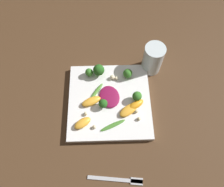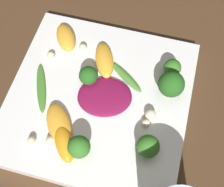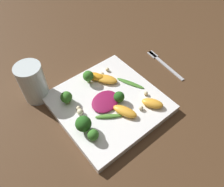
# 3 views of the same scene
# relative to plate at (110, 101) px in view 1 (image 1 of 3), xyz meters

# --- Properties ---
(ground_plane) EXTENTS (2.40, 2.40, 0.00)m
(ground_plane) POSITION_rel_plate_xyz_m (0.00, 0.00, -0.01)
(ground_plane) COLOR #4C331E
(plate) EXTENTS (0.28, 0.28, 0.02)m
(plate) POSITION_rel_plate_xyz_m (0.00, 0.00, 0.00)
(plate) COLOR white
(plate) RESTS_ON ground_plane
(drinking_glass) EXTENTS (0.07, 0.07, 0.12)m
(drinking_glass) POSITION_rel_plate_xyz_m (-0.16, -0.14, 0.05)
(drinking_glass) COLOR silver
(drinking_glass) RESTS_ON ground_plane
(fork) EXTENTS (0.17, 0.03, 0.01)m
(fork) POSITION_rel_plate_xyz_m (-0.03, 0.26, -0.01)
(fork) COLOR #B2B2B7
(fork) RESTS_ON ground_plane
(radicchio_leaf_0) EXTENTS (0.09, 0.10, 0.01)m
(radicchio_leaf_0) POSITION_rel_plate_xyz_m (-0.00, -0.01, 0.02)
(radicchio_leaf_0) COLOR maroon
(radicchio_leaf_0) RESTS_ON plate
(orange_segment_0) EXTENTS (0.06, 0.05, 0.02)m
(orange_segment_0) POSITION_rel_plate_xyz_m (-0.09, 0.02, 0.02)
(orange_segment_0) COLOR orange
(orange_segment_0) RESTS_ON plate
(orange_segment_1) EXTENTS (0.08, 0.07, 0.02)m
(orange_segment_1) POSITION_rel_plate_xyz_m (-0.06, 0.04, 0.02)
(orange_segment_1) COLOR #FCAD33
(orange_segment_1) RESTS_ON plate
(orange_segment_2) EXTENTS (0.07, 0.06, 0.02)m
(orange_segment_2) POSITION_rel_plate_xyz_m (0.09, 0.08, 0.02)
(orange_segment_2) COLOR #FCAD33
(orange_segment_2) RESTS_ON plate
(orange_segment_3) EXTENTS (0.07, 0.05, 0.02)m
(orange_segment_3) POSITION_rel_plate_xyz_m (0.06, 0.01, 0.02)
(orange_segment_3) COLOR #FCAD33
(orange_segment_3) RESTS_ON plate
(broccoli_floret_0) EXTENTS (0.04, 0.04, 0.05)m
(broccoli_floret_0) POSITION_rel_plate_xyz_m (0.04, -0.11, 0.04)
(broccoli_floret_0) COLOR #84AD5B
(broccoli_floret_0) RESTS_ON plate
(broccoli_floret_1) EXTENTS (0.03, 0.03, 0.04)m
(broccoli_floret_1) POSITION_rel_plate_xyz_m (0.02, 0.02, 0.03)
(broccoli_floret_1) COLOR #84AD5B
(broccoli_floret_1) RESTS_ON plate
(broccoli_floret_2) EXTENTS (0.03, 0.03, 0.04)m
(broccoli_floret_2) POSITION_rel_plate_xyz_m (-0.07, -0.09, 0.03)
(broccoli_floret_2) COLOR #7A9E51
(broccoli_floret_2) RESTS_ON plate
(broccoli_floret_3) EXTENTS (0.03, 0.03, 0.04)m
(broccoli_floret_3) POSITION_rel_plate_xyz_m (-0.09, -0.00, 0.04)
(broccoli_floret_3) COLOR #84AD5B
(broccoli_floret_3) RESTS_ON plate
(broccoli_floret_4) EXTENTS (0.03, 0.03, 0.03)m
(broccoli_floret_4) POSITION_rel_plate_xyz_m (0.07, -0.10, 0.03)
(broccoli_floret_4) COLOR #84AD5B
(broccoli_floret_4) RESTS_ON plate
(arugula_sprig_0) EXTENTS (0.09, 0.05, 0.00)m
(arugula_sprig_0) POSITION_rel_plate_xyz_m (-0.01, 0.09, 0.01)
(arugula_sprig_0) COLOR #47842D
(arugula_sprig_0) RESTS_ON plate
(arugula_sprig_1) EXTENTS (0.05, 0.07, 0.01)m
(arugula_sprig_1) POSITION_rel_plate_xyz_m (0.04, -0.03, 0.01)
(arugula_sprig_1) COLOR #518E33
(arugula_sprig_1) RESTS_ON plate
(macadamia_nut_0) EXTENTS (0.02, 0.02, 0.02)m
(macadamia_nut_0) POSITION_rel_plate_xyz_m (-0.01, -0.09, 0.02)
(macadamia_nut_0) COLOR beige
(macadamia_nut_0) RESTS_ON plate
(macadamia_nut_1) EXTENTS (0.01, 0.01, 0.01)m
(macadamia_nut_1) POSITION_rel_plate_xyz_m (-0.03, -0.08, 0.02)
(macadamia_nut_1) COLOR beige
(macadamia_nut_1) RESTS_ON plate
(macadamia_nut_2) EXTENTS (0.01, 0.01, 0.01)m
(macadamia_nut_2) POSITION_rel_plate_xyz_m (-0.09, 0.05, 0.02)
(macadamia_nut_2) COLOR beige
(macadamia_nut_2) RESTS_ON plate
(macadamia_nut_3) EXTENTS (0.01, 0.01, 0.01)m
(macadamia_nut_3) POSITION_rel_plate_xyz_m (0.08, 0.05, 0.02)
(macadamia_nut_3) COLOR beige
(macadamia_nut_3) RESTS_ON plate
(macadamia_nut_4) EXTENTS (0.01, 0.01, 0.01)m
(macadamia_nut_4) POSITION_rel_plate_xyz_m (-0.10, 0.07, 0.02)
(macadamia_nut_4) COLOR beige
(macadamia_nut_4) RESTS_ON plate
(macadamia_nut_5) EXTENTS (0.01, 0.01, 0.01)m
(macadamia_nut_5) POSITION_rel_plate_xyz_m (0.05, 0.10, 0.02)
(macadamia_nut_5) COLOR beige
(macadamia_nut_5) RESTS_ON plate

